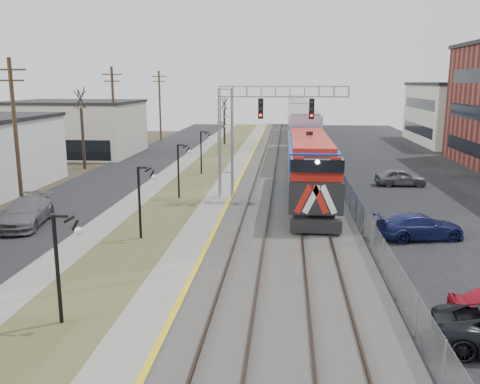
# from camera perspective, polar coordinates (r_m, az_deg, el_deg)

# --- Properties ---
(street_west) EXTENTS (7.00, 120.00, 0.04)m
(street_west) POSITION_cam_1_polar(r_m,az_deg,el_deg) (46.35, -14.16, 1.45)
(street_west) COLOR black
(street_west) RESTS_ON ground
(sidewalk) EXTENTS (2.00, 120.00, 0.08)m
(sidewalk) POSITION_cam_1_polar(r_m,az_deg,el_deg) (45.06, -8.75, 1.41)
(sidewalk) COLOR gray
(sidewalk) RESTS_ON ground
(grass_median) EXTENTS (4.00, 120.00, 0.06)m
(grass_median) POSITION_cam_1_polar(r_m,az_deg,el_deg) (44.44, -4.99, 1.34)
(grass_median) COLOR #4C502A
(grass_median) RESTS_ON ground
(platform) EXTENTS (2.00, 120.00, 0.24)m
(platform) POSITION_cam_1_polar(r_m,az_deg,el_deg) (43.99, -1.14, 1.39)
(platform) COLOR gray
(platform) RESTS_ON ground
(ballast_bed) EXTENTS (8.00, 120.00, 0.20)m
(ballast_bed) POSITION_cam_1_polar(r_m,az_deg,el_deg) (43.73, 5.38, 1.25)
(ballast_bed) COLOR #595651
(ballast_bed) RESTS_ON ground
(parking_lot) EXTENTS (16.00, 120.00, 0.04)m
(parking_lot) POSITION_cam_1_polar(r_m,az_deg,el_deg) (45.42, 20.70, 0.81)
(parking_lot) COLOR black
(parking_lot) RESTS_ON ground
(platform_edge) EXTENTS (0.24, 120.00, 0.01)m
(platform_edge) POSITION_cam_1_polar(r_m,az_deg,el_deg) (43.88, -0.00, 1.53)
(platform_edge) COLOR gold
(platform_edge) RESTS_ON platform
(track_near) EXTENTS (1.58, 120.00, 0.15)m
(track_near) POSITION_cam_1_polar(r_m,az_deg,el_deg) (43.74, 2.76, 1.52)
(track_near) COLOR #2D2119
(track_near) RESTS_ON ballast_bed
(track_far) EXTENTS (1.58, 120.00, 0.15)m
(track_far) POSITION_cam_1_polar(r_m,az_deg,el_deg) (43.73, 7.35, 1.44)
(track_far) COLOR #2D2119
(track_far) RESTS_ON ballast_bed
(train) EXTENTS (3.00, 85.85, 5.33)m
(train) POSITION_cam_1_polar(r_m,az_deg,el_deg) (71.58, 6.62, 7.76)
(train) COLOR #143CA7
(train) RESTS_ON ground
(signal_gantry) EXTENTS (9.00, 1.07, 8.15)m
(signal_gantry) POSITION_cam_1_polar(r_m,az_deg,el_deg) (36.14, 1.11, 7.78)
(signal_gantry) COLOR gray
(signal_gantry) RESTS_ON ground
(lampposts) EXTENTS (0.14, 62.14, 4.00)m
(lampposts) POSITION_cam_1_polar(r_m,az_deg,el_deg) (28.10, -11.05, -1.13)
(lampposts) COLOR black
(lampposts) RESTS_ON ground
(utility_poles) EXTENTS (0.28, 80.28, 10.00)m
(utility_poles) POSITION_cam_1_polar(r_m,az_deg,el_deg) (37.84, -23.88, 6.06)
(utility_poles) COLOR #4C3823
(utility_poles) RESTS_ON ground
(fence) EXTENTS (0.04, 120.00, 1.60)m
(fence) POSITION_cam_1_polar(r_m,az_deg,el_deg) (43.83, 10.90, 2.04)
(fence) COLOR gray
(fence) RESTS_ON ground
(bare_trees) EXTENTS (12.30, 42.30, 5.95)m
(bare_trees) POSITION_cam_1_polar(r_m,az_deg,el_deg) (49.99, -14.11, 5.33)
(bare_trees) COLOR #382D23
(bare_trees) RESTS_ON ground
(car_lot_d) EXTENTS (5.03, 2.91, 1.37)m
(car_lot_d) POSITION_cam_1_polar(r_m,az_deg,el_deg) (29.29, 19.53, -3.73)
(car_lot_d) COLOR navy
(car_lot_d) RESTS_ON ground
(car_lot_e) EXTENTS (4.16, 1.86, 1.39)m
(car_lot_e) POSITION_cam_1_polar(r_m,az_deg,el_deg) (43.79, 17.58, 1.53)
(car_lot_e) COLOR slate
(car_lot_e) RESTS_ON ground
(car_street_b) EXTENTS (3.10, 5.70, 1.57)m
(car_street_b) POSITION_cam_1_polar(r_m,az_deg,el_deg) (32.69, -22.90, -2.20)
(car_street_b) COLOR slate
(car_street_b) RESTS_ON ground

